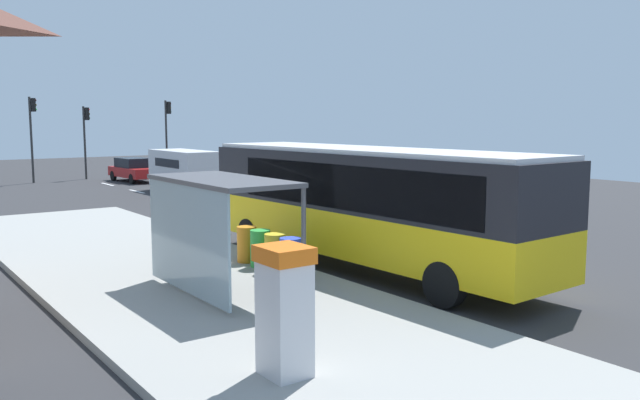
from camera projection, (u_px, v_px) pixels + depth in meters
name	position (u px, v px, depth m)	size (l,w,h in m)	color
ground_plane	(216.00, 213.00, 27.87)	(56.00, 92.00, 0.04)	#2D2D30
sidewalk_platform	(205.00, 293.00, 14.49)	(6.20, 30.00, 0.18)	#999993
lane_stripe_seg_1	(505.00, 281.00, 15.99)	(0.16, 2.20, 0.01)	silver
lane_stripe_seg_2	(373.00, 249.00, 19.99)	(0.16, 2.20, 0.01)	silver
lane_stripe_seg_3	(284.00, 227.00, 24.00)	(0.16, 2.20, 0.01)	silver
lane_stripe_seg_4	(221.00, 212.00, 28.01)	(0.16, 2.20, 0.01)	silver
lane_stripe_seg_5	(174.00, 200.00, 32.02)	(0.16, 2.20, 0.01)	silver
lane_stripe_seg_6	(137.00, 191.00, 36.03)	(0.16, 2.20, 0.01)	silver
lane_stripe_seg_7	(107.00, 184.00, 40.04)	(0.16, 2.20, 0.01)	silver
bus	(365.00, 200.00, 17.07)	(2.93, 11.10, 3.21)	yellow
white_van	(184.00, 168.00, 35.39)	(2.04, 5.20, 2.30)	silver
sedan_near	(134.00, 169.00, 41.85)	(2.04, 4.49, 1.52)	#A51919
ticket_machine	(285.00, 310.00, 9.51)	(0.66, 0.76, 1.94)	silver
recycling_bin_blue	(290.00, 257.00, 15.60)	(0.52, 0.52, 0.95)	blue
recycling_bin_yellow	(275.00, 253.00, 16.16)	(0.52, 0.52, 0.95)	yellow
recycling_bin_green	(260.00, 248.00, 16.72)	(0.52, 0.52, 0.95)	green
recycling_bin_orange	(247.00, 244.00, 17.28)	(0.52, 0.52, 0.95)	orange
traffic_light_near_side	(167.00, 127.00, 45.00)	(0.49, 0.28, 5.29)	#2D2D2D
traffic_light_far_side	(32.00, 126.00, 40.60)	(0.49, 0.28, 5.38)	#2D2D2D
traffic_light_median	(86.00, 131.00, 43.33)	(0.49, 0.28, 4.85)	#2D2D2D
bus_shelter	(209.00, 206.00, 13.98)	(1.80, 4.00, 2.50)	#4C4C51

